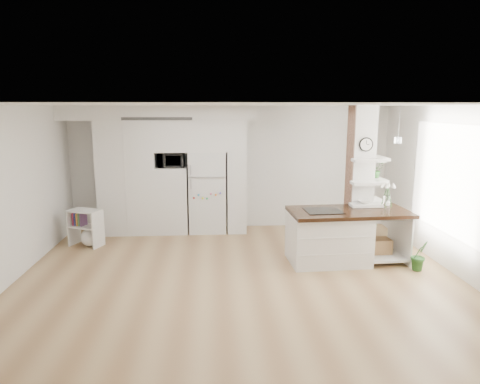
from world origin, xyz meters
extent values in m
cube|color=tan|center=(0.00, 0.00, 0.00)|extent=(7.00, 6.00, 0.01)
cube|color=white|center=(0.00, 0.00, 2.70)|extent=(7.00, 6.00, 0.04)
cube|color=silver|center=(0.00, 3.00, 1.35)|extent=(7.00, 0.04, 2.70)
cube|color=silver|center=(0.00, -3.00, 1.35)|extent=(7.00, 0.04, 2.70)
cube|color=silver|center=(-3.50, 0.00, 1.35)|extent=(0.04, 6.00, 2.70)
cube|color=silver|center=(3.50, 0.00, 1.35)|extent=(0.04, 6.00, 2.70)
cube|color=white|center=(-2.20, 2.67, 1.20)|extent=(1.20, 0.65, 2.40)
cube|color=white|center=(-1.27, 2.67, 0.71)|extent=(0.65, 0.65, 1.42)
cube|color=white|center=(-1.27, 2.67, 2.08)|extent=(0.65, 0.65, 0.65)
cube|color=white|center=(-0.53, 2.67, 2.08)|extent=(0.85, 0.65, 0.65)
cube|color=white|center=(0.10, 2.67, 1.20)|extent=(0.40, 0.65, 2.40)
cube|color=silver|center=(-1.50, 2.65, 2.55)|extent=(4.00, 0.70, 0.30)
cube|color=#262626|center=(-1.50, 2.31, 2.44)|extent=(1.40, 0.04, 0.06)
cube|color=white|center=(-0.53, 2.68, 0.88)|extent=(0.78, 0.66, 1.75)
cube|color=#B2B2B7|center=(-0.53, 2.34, 1.24)|extent=(0.78, 0.01, 0.03)
cube|color=silver|center=(2.30, 1.20, 1.35)|extent=(0.40, 0.40, 2.70)
cube|color=tan|center=(2.09, 1.20, 1.35)|extent=(0.02, 0.40, 2.70)
cube|color=tan|center=(2.30, 1.41, 1.35)|extent=(0.40, 0.02, 2.70)
cylinder|color=black|center=(2.30, 0.99, 2.02)|extent=(0.25, 0.03, 0.25)
cylinder|color=white|center=(2.30, 0.98, 2.02)|extent=(0.21, 0.01, 0.21)
plane|color=white|center=(3.48, 0.30, 1.50)|extent=(0.00, 2.40, 2.40)
cylinder|color=white|center=(1.70, 0.15, 2.12)|extent=(0.12, 0.12, 0.10)
cube|color=white|center=(1.58, 0.62, 0.43)|extent=(1.37, 0.94, 0.86)
cube|color=white|center=(2.55, 0.67, 0.11)|extent=(0.76, 0.91, 0.04)
cube|color=white|center=(2.90, 0.69, 0.43)|extent=(0.08, 0.87, 0.86)
cube|color=#311E0E|center=(1.94, 0.63, 0.89)|extent=(2.09, 1.08, 0.06)
cube|color=black|center=(1.48, 0.61, 0.93)|extent=(0.64, 0.54, 0.01)
cube|color=#A4774F|center=(2.50, 0.66, 0.26)|extent=(0.42, 0.33, 0.26)
cylinder|color=white|center=(2.65, 0.77, 1.03)|extent=(0.12, 0.12, 0.22)
cube|color=white|center=(-3.15, 1.90, 0.36)|extent=(0.17, 0.33, 0.72)
cube|color=white|center=(-2.62, 1.67, 0.36)|extent=(0.17, 0.33, 0.72)
cube|color=white|center=(-2.88, 1.79, 0.71)|extent=(0.70, 0.56, 0.03)
cube|color=white|center=(-2.88, 1.79, 0.39)|extent=(0.67, 0.55, 0.03)
sphere|color=white|center=(-2.81, 1.76, 0.18)|extent=(0.35, 0.35, 0.35)
imported|color=#2C6528|center=(3.00, 0.14, 0.26)|extent=(0.34, 0.31, 0.52)
imported|color=#2C6528|center=(3.00, 2.37, 0.25)|extent=(0.34, 0.34, 0.49)
imported|color=#2D2D2D|center=(-1.27, 2.62, 1.57)|extent=(0.54, 0.37, 0.30)
imported|color=#2C6528|center=(2.63, 1.30, 1.52)|extent=(0.27, 0.23, 0.30)
imported|color=white|center=(2.30, 0.90, 1.00)|extent=(0.22, 0.22, 0.05)
camera|label=1|loc=(-0.38, -6.40, 2.66)|focal=32.00mm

